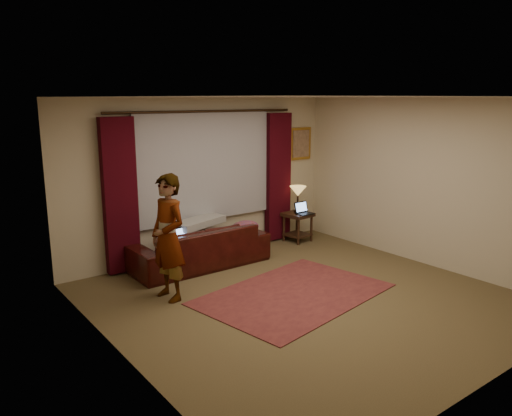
% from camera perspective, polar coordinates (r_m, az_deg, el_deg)
% --- Properties ---
extents(floor, '(5.00, 5.00, 0.01)m').
position_cam_1_polar(floor, '(6.72, 5.59, -10.30)').
color(floor, brown).
rests_on(floor, ground).
extents(ceiling, '(5.00, 5.00, 0.02)m').
position_cam_1_polar(ceiling, '(6.20, 6.11, 12.52)').
color(ceiling, silver).
rests_on(ceiling, ground).
extents(wall_back, '(5.00, 0.02, 2.60)m').
position_cam_1_polar(wall_back, '(8.30, -5.98, 3.48)').
color(wall_back, '#C3B798').
rests_on(wall_back, ground).
extents(wall_front, '(5.00, 0.02, 2.60)m').
position_cam_1_polar(wall_front, '(4.86, 26.33, -4.21)').
color(wall_front, '#C3B798').
rests_on(wall_front, ground).
extents(wall_left, '(0.02, 5.00, 2.60)m').
position_cam_1_polar(wall_left, '(5.01, -15.65, -2.88)').
color(wall_left, '#C3B798').
rests_on(wall_left, ground).
extents(wall_right, '(0.02, 5.00, 2.60)m').
position_cam_1_polar(wall_right, '(8.21, 18.76, 2.78)').
color(wall_right, '#C3B798').
rests_on(wall_right, ground).
extents(sheer_curtain, '(2.50, 0.05, 1.80)m').
position_cam_1_polar(sheer_curtain, '(8.22, -5.80, 4.80)').
color(sheer_curtain, '#9E9EA6').
rests_on(sheer_curtain, wall_back).
extents(drape_left, '(0.50, 0.14, 2.30)m').
position_cam_1_polar(drape_left, '(7.57, -15.28, 1.31)').
color(drape_left, '#36040D').
rests_on(drape_left, floor).
extents(drape_right, '(0.50, 0.14, 2.30)m').
position_cam_1_polar(drape_right, '(9.09, 2.52, 3.55)').
color(drape_right, '#36040D').
rests_on(drape_right, floor).
extents(curtain_rod, '(0.04, 0.04, 3.40)m').
position_cam_1_polar(curtain_rod, '(8.11, -5.75, 10.94)').
color(curtain_rod, black).
rests_on(curtain_rod, wall_back).
extents(picture_frame, '(0.50, 0.04, 0.60)m').
position_cam_1_polar(picture_frame, '(9.47, 5.07, 7.35)').
color(picture_frame, '#B8842D').
rests_on(picture_frame, wall_back).
extents(sofa, '(2.17, 0.94, 0.88)m').
position_cam_1_polar(sofa, '(7.82, -6.47, -3.56)').
color(sofa, black).
rests_on(sofa, floor).
extents(throw_blanket, '(1.01, 0.64, 0.11)m').
position_cam_1_polar(throw_blanket, '(7.94, -6.60, 0.05)').
color(throw_blanket, gray).
rests_on(throw_blanket, sofa).
extents(clothing_pile, '(0.54, 0.45, 0.20)m').
position_cam_1_polar(clothing_pile, '(8.07, -1.21, -2.24)').
color(clothing_pile, brown).
rests_on(clothing_pile, sofa).
extents(laptop_sofa, '(0.37, 0.40, 0.24)m').
position_cam_1_polar(laptop_sofa, '(7.54, -7.75, -3.25)').
color(laptop_sofa, black).
rests_on(laptop_sofa, sofa).
extents(area_rug, '(2.75, 2.07, 0.01)m').
position_cam_1_polar(area_rug, '(6.83, 4.35, -9.77)').
color(area_rug, maroon).
rests_on(area_rug, floor).
extents(end_table, '(0.51, 0.51, 0.53)m').
position_cam_1_polar(end_table, '(9.20, 4.78, -2.18)').
color(end_table, black).
rests_on(end_table, floor).
extents(tiffany_lamp, '(0.30, 0.30, 0.48)m').
position_cam_1_polar(tiffany_lamp, '(9.15, 4.79, 1.01)').
color(tiffany_lamp, olive).
rests_on(tiffany_lamp, end_table).
extents(laptop_table, '(0.31, 0.34, 0.22)m').
position_cam_1_polar(laptop_table, '(9.04, 5.63, -0.03)').
color(laptop_table, black).
rests_on(laptop_table, end_table).
extents(person, '(0.54, 0.54, 1.66)m').
position_cam_1_polar(person, '(6.52, -10.00, -3.36)').
color(person, gray).
rests_on(person, floor).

